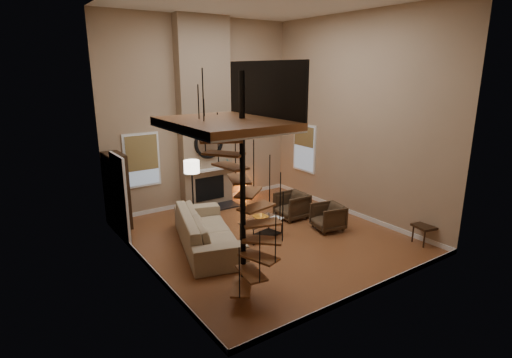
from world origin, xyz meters
TOP-DOWN VIEW (x-y plane):
  - ground at (0.00, 0.00)m, footprint 6.00×6.50m
  - back_wall at (0.00, 3.25)m, footprint 6.00×0.02m
  - front_wall at (0.00, -3.25)m, footprint 6.00×0.02m
  - left_wall at (-3.00, 0.00)m, footprint 0.02×6.50m
  - right_wall at (3.00, 0.00)m, footprint 0.02×6.50m
  - baseboard_back at (0.00, 3.24)m, footprint 6.00×0.02m
  - baseboard_front at (0.00, -3.24)m, footprint 6.00×0.02m
  - baseboard_left at (-2.99, 0.00)m, footprint 0.02×6.50m
  - baseboard_right at (2.99, 0.00)m, footprint 0.02×6.50m
  - chimney_breast at (0.00, 3.06)m, footprint 1.60×0.38m
  - hearth at (0.00, 2.57)m, footprint 1.50×0.60m
  - firebox at (0.00, 2.86)m, footprint 0.95×0.02m
  - mantel at (0.00, 2.78)m, footprint 1.70×0.18m
  - mirror_frame at (0.00, 2.84)m, footprint 0.94×0.10m
  - mirror_disc at (0.00, 2.85)m, footprint 0.80×0.01m
  - vase_left at (-0.55, 2.82)m, footprint 0.24×0.24m
  - vase_right at (0.60, 2.82)m, footprint 0.20×0.20m
  - window_back at (-1.90, 3.22)m, footprint 1.02×0.06m
  - window_right at (2.97, 2.00)m, footprint 0.06×1.02m
  - entry_door at (-2.95, 1.80)m, footprint 0.10×1.05m
  - loft at (-2.04, -1.80)m, footprint 1.70×2.20m
  - spiral_stair at (-1.78, -1.79)m, footprint 1.47×1.47m
  - hutch at (-2.77, 2.79)m, footprint 0.43×0.91m
  - sofa at (-1.44, 0.34)m, footprint 1.95×3.17m
  - armchair_near at (1.46, 0.65)m, footprint 0.82×0.80m
  - armchair_far at (1.66, -0.58)m, footprint 0.87×0.86m
  - coffee_table at (-0.09, 0.03)m, footprint 1.19×0.76m
  - bowl at (-0.09, 0.08)m, footprint 0.37×0.37m
  - book at (0.26, -0.12)m, footprint 0.29×0.35m
  - floor_lamp at (-1.01, 1.93)m, footprint 0.41×0.41m
  - accent_lamp at (1.38, 3.08)m, footprint 0.13×0.13m
  - side_chair at (2.98, -2.51)m, footprint 0.57×0.57m

SIDE VIEW (x-z plane):
  - ground at x=0.00m, z-range -0.01..0.00m
  - hearth at x=0.00m, z-range 0.00..0.04m
  - baseboard_back at x=0.00m, z-range 0.00..0.12m
  - baseboard_front at x=0.00m, z-range 0.00..0.12m
  - baseboard_left at x=-2.99m, z-range 0.00..0.12m
  - baseboard_right at x=2.99m, z-range 0.00..0.12m
  - accent_lamp at x=1.38m, z-range 0.01..0.49m
  - coffee_table at x=-0.09m, z-range 0.07..0.50m
  - armchair_near at x=1.46m, z-range -0.01..0.72m
  - armchair_far at x=1.66m, z-range 0.02..0.69m
  - sofa at x=-1.44m, z-range -0.04..0.83m
  - book at x=0.26m, z-range 0.45..0.48m
  - bowl at x=-0.09m, z-range 0.45..0.54m
  - side_chair at x=2.98m, z-range 0.02..1.03m
  - firebox at x=0.00m, z-range 0.19..0.91m
  - hutch at x=-2.77m, z-range -0.06..1.96m
  - entry_door at x=-2.95m, z-range -0.03..2.13m
  - mantel at x=0.00m, z-range 1.12..1.18m
  - vase_right at x=0.60m, z-range 1.18..1.39m
  - vase_left at x=-0.55m, z-range 1.18..1.43m
  - floor_lamp at x=-1.01m, z-range 0.56..2.27m
  - window_back at x=-1.90m, z-range 0.86..2.38m
  - window_right at x=2.97m, z-range 0.87..2.39m
  - spiral_stair at x=-1.78m, z-range -0.25..3.81m
  - mirror_frame at x=0.00m, z-range 1.48..2.42m
  - mirror_disc at x=0.00m, z-range 1.55..2.35m
  - back_wall at x=0.00m, z-range 0.00..5.50m
  - front_wall at x=0.00m, z-range 0.00..5.50m
  - left_wall at x=-3.00m, z-range 0.00..5.50m
  - right_wall at x=3.00m, z-range 0.00..5.50m
  - chimney_breast at x=0.00m, z-range 0.00..5.50m
  - loft at x=-2.04m, z-range 2.69..3.78m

